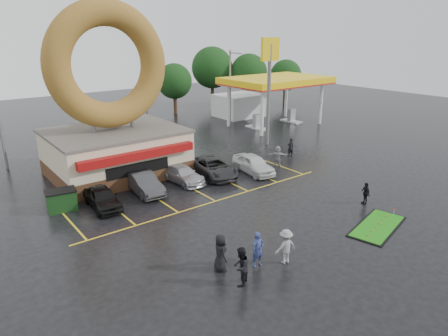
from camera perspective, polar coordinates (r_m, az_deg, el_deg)
ground at (r=25.32m, az=3.40°, el=-7.20°), size 120.00×120.00×0.00m
donut_shop at (r=33.04m, az=-15.55°, el=6.59°), size 10.20×8.70×13.50m
gas_station at (r=52.22m, az=5.10°, el=10.68°), size 12.30×13.65×5.90m
shell_sign at (r=40.55m, az=6.51°, el=13.50°), size 2.20×0.36×10.60m
streetlight_mid at (r=42.96m, az=-11.04°, el=10.09°), size 0.40×2.21×9.00m
streetlight_right at (r=50.23m, az=0.93°, el=11.67°), size 0.40×2.21×9.00m
tree_far_a at (r=62.72m, az=3.56°, el=13.46°), size 5.60×5.60×8.00m
tree_far_b at (r=65.47m, az=8.80°, el=12.94°), size 4.90×4.90×7.00m
tree_far_c at (r=63.30m, az=-1.70°, el=14.13°), size 6.30×6.30×9.00m
tree_far_d at (r=57.39m, az=-7.11°, el=12.19°), size 4.90×4.90×7.00m
car_black at (r=27.71m, az=-17.01°, el=-4.07°), size 1.89×4.21×1.41m
car_dgrey at (r=29.47m, az=-11.42°, el=-2.11°), size 1.85×4.61×1.49m
car_silver at (r=31.13m, az=-5.95°, el=-0.90°), size 2.12×4.48×1.26m
car_grey at (r=32.28m, az=-1.60°, el=0.12°), size 3.09×5.54×1.46m
car_white at (r=33.04m, az=4.22°, el=0.58°), size 2.35×4.68×1.53m
person_blue at (r=20.21m, az=4.88°, el=-11.50°), size 0.71×0.50×1.85m
person_blackjkt at (r=18.82m, az=2.39°, el=-13.89°), size 1.17×1.11×1.90m
person_hoodie at (r=20.63m, az=8.79°, el=-11.02°), size 1.29×0.87×1.84m
person_bystander at (r=19.83m, az=-0.54°, el=-12.01°), size 0.76×1.02×1.90m
person_cameraman at (r=28.71m, az=19.55°, el=-3.40°), size 0.71×0.97×1.53m
person_walker_near at (r=34.94m, az=7.66°, el=1.71°), size 1.51×1.57×1.79m
person_walker_far at (r=37.77m, az=9.48°, el=2.92°), size 0.72×0.54×1.77m
dumpster at (r=28.25m, az=-22.18°, el=-4.35°), size 1.96×1.46×1.30m
putting_green at (r=25.97m, az=21.08°, el=-7.76°), size 5.06×3.08×0.59m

